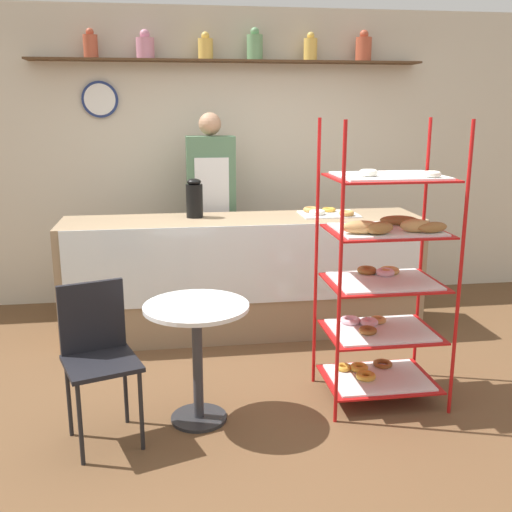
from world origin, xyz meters
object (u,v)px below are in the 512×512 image
person_worker (211,205)px  cafe_chair (97,345)px  donut_tray_counter (327,213)px  coffee_carafe (194,199)px  cafe_table (197,335)px  pastry_rack (383,278)px

person_worker → cafe_chair: person_worker is taller
donut_tray_counter → coffee_carafe: bearing=177.4°
person_worker → coffee_carafe: 0.52m
person_worker → donut_tray_counter: person_worker is taller
cafe_table → cafe_chair: bearing=-170.1°
cafe_chair → donut_tray_counter: 2.35m
pastry_rack → coffee_carafe: 1.79m
pastry_rack → person_worker: bearing=116.1°
pastry_rack → donut_tray_counter: 1.35m
cafe_chair → cafe_table: bearing=-8.6°
cafe_chair → donut_tray_counter: donut_tray_counter is taller
person_worker → pastry_rack: bearing=-63.9°
cafe_table → donut_tray_counter: donut_tray_counter is taller
coffee_carafe → donut_tray_counter: bearing=-2.6°
cafe_table → cafe_chair: size_ratio=0.82×
coffee_carafe → cafe_chair: bearing=-111.3°
cafe_chair → coffee_carafe: bearing=50.3°
person_worker → cafe_table: 2.05m
donut_tray_counter → person_worker: bearing=150.0°
coffee_carafe → pastry_rack: bearing=-52.0°
cafe_table → donut_tray_counter: 1.91m
coffee_carafe → donut_tray_counter: 1.09m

